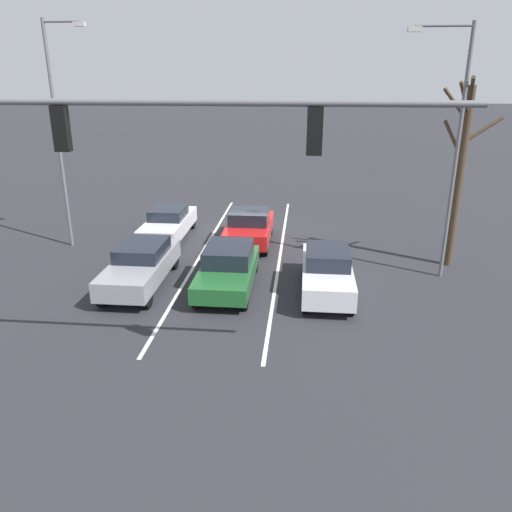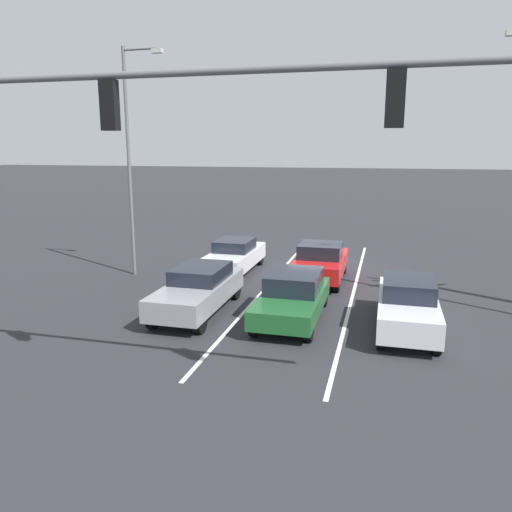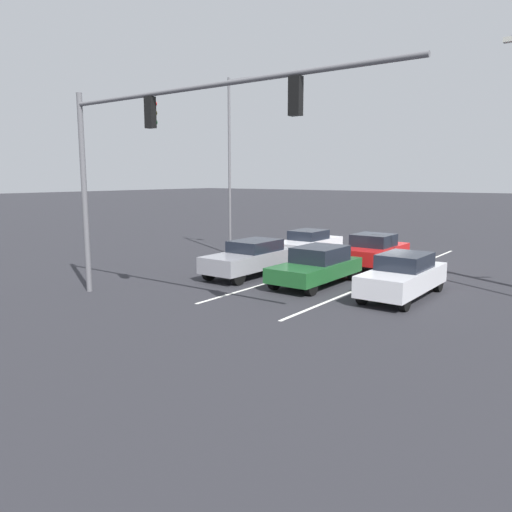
{
  "view_description": "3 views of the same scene",
  "coord_description": "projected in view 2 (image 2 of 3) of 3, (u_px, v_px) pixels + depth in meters",
  "views": [
    {
      "loc": [
        -2.63,
        23.1,
        7.3
      ],
      "look_at": [
        -0.97,
        6.24,
        1.11
      ],
      "focal_mm": 35.0,
      "sensor_mm": 36.0,
      "label": 1
    },
    {
      "loc": [
        -2.77,
        21.71,
        5.41
      ],
      "look_at": [
        1.38,
        6.01,
        1.89
      ],
      "focal_mm": 35.0,
      "sensor_mm": 36.0,
      "label": 2
    },
    {
      "loc": [
        -9.7,
        23.58,
        4.24
      ],
      "look_at": [
        1.14,
        9.08,
        1.36
      ],
      "focal_mm": 35.0,
      "sensor_mm": 36.0,
      "label": 3
    }
  ],
  "objects": [
    {
      "name": "traffic_signal_gantry",
      "position": [
        114.0,
        152.0,
        9.84
      ],
      "size": [
        12.39,
        0.37,
        7.17
      ],
      "color": "slate",
      "rests_on": "ground_plane"
    },
    {
      "name": "ground_plane",
      "position": [
        320.0,
        271.0,
        22.35
      ],
      "size": [
        240.0,
        240.0,
        0.0
      ],
      "primitive_type": "plane",
      "color": "#28282D"
    },
    {
      "name": "lane_stripe_center_divider",
      "position": [
        268.0,
        285.0,
        20.07
      ],
      "size": [
        0.12,
        17.72,
        0.01
      ],
      "primitive_type": "cube",
      "color": "silver",
      "rests_on": "ground_plane"
    },
    {
      "name": "car_darkgreen_midlane_front",
      "position": [
        293.0,
        296.0,
        15.99
      ],
      "size": [
        1.87,
        4.53,
        1.5
      ],
      "color": "#1E5928",
      "rests_on": "ground_plane"
    },
    {
      "name": "car_white_rightlane_second",
      "position": [
        234.0,
        256.0,
        21.97
      ],
      "size": [
        1.71,
        4.66,
        1.48
      ],
      "color": "silver",
      "rests_on": "ground_plane"
    },
    {
      "name": "street_lamp_right_shoulder",
      "position": [
        132.0,
        151.0,
        20.67
      ],
      "size": [
        1.77,
        0.24,
        9.38
      ],
      "color": "slate",
      "rests_on": "ground_plane"
    },
    {
      "name": "car_silver_leftlane_front",
      "position": [
        408.0,
        304.0,
        15.04
      ],
      "size": [
        1.71,
        4.59,
        1.57
      ],
      "color": "silver",
      "rests_on": "ground_plane"
    },
    {
      "name": "car_gray_rightlane_front",
      "position": [
        198.0,
        289.0,
        16.67
      ],
      "size": [
        1.79,
        4.8,
        1.52
      ],
      "color": "gray",
      "rests_on": "ground_plane"
    },
    {
      "name": "car_red_midlane_second",
      "position": [
        320.0,
        262.0,
        20.61
      ],
      "size": [
        1.94,
        4.24,
        1.58
      ],
      "color": "red",
      "rests_on": "ground_plane"
    },
    {
      "name": "lane_stripe_left_divider",
      "position": [
        354.0,
        291.0,
        19.23
      ],
      "size": [
        0.12,
        17.72,
        0.01
      ],
      "primitive_type": "cube",
      "color": "silver",
      "rests_on": "ground_plane"
    }
  ]
}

